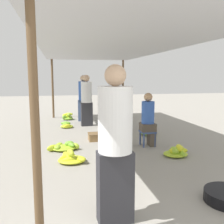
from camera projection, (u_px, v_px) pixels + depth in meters
The scene contains 18 objects.
canopy_post_front_left at pixel (36, 133), 2.17m from camera, with size 0.08×0.08×2.31m, color brown.
canopy_post_back_left at pixel (53, 89), 9.84m from camera, with size 0.08×0.08×2.31m, color brown.
canopy_post_back_right at pixel (123, 88), 10.44m from camera, with size 0.08×0.08×2.31m, color brown.
canopy_tarp at pixel (108, 48), 6.14m from camera, with size 3.27×8.33×0.04m, color #B2B2B7.
vendor_foreground at pixel (115, 143), 2.73m from camera, with size 0.40×0.39×1.77m.
stool at pixel (148, 134), 5.92m from camera, with size 0.34×0.34×0.36m.
vendor_seated at pixel (149, 119), 5.87m from camera, with size 0.36×0.36×1.26m.
banana_pile_left_0 at pixel (67, 126), 8.03m from camera, with size 0.40×0.43×0.19m.
banana_pile_left_1 at pixel (71, 158), 4.81m from camera, with size 0.56×0.57×0.27m.
banana_pile_left_2 at pixel (67, 117), 9.48m from camera, with size 0.46×0.38×0.27m.
banana_pile_left_3 at pixel (64, 147), 5.63m from camera, with size 0.76×0.56×0.19m.
banana_pile_right_0 at pixel (148, 132), 7.01m from camera, with size 0.43×0.43×0.24m.
banana_pile_right_1 at pixel (177, 152), 5.17m from camera, with size 0.58×0.49×0.25m.
banana_pile_right_2 at pixel (117, 119), 9.19m from camera, with size 0.42×0.35×0.23m.
banana_pile_right_3 at pixel (120, 116), 9.81m from camera, with size 0.57×0.50×0.25m.
crate_near at pixel (96, 137), 6.45m from camera, with size 0.38×0.38×0.18m.
shopper_walking_mid at pixel (87, 100), 8.24m from camera, with size 0.38×0.37×1.69m.
shopper_walking_far at pixel (84, 98), 9.11m from camera, with size 0.46×0.46×1.68m.
Camera 1 is at (-1.23, -1.91, 1.64)m, focal length 40.00 mm.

